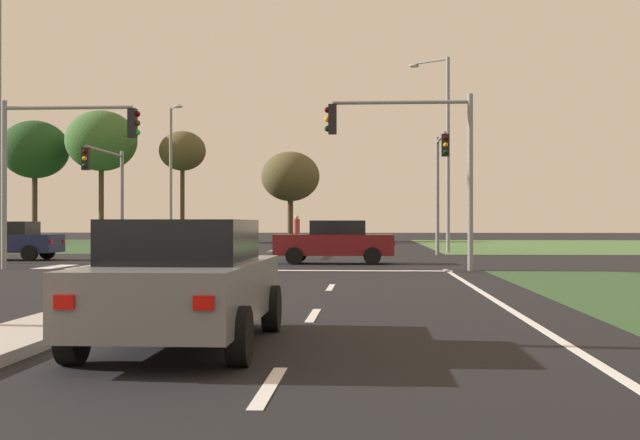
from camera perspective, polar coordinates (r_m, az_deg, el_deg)
The scene contains 28 objects.
ground_plane at distance 34.02m, azimuth -4.07°, elevation -2.75°, with size 200.00×200.00×0.00m, color black.
median_island_near at distance 15.42m, azimuth -13.35°, elevation -5.55°, with size 1.20×22.00×0.14m, color #ADA89E.
median_island_far at distance 58.88m, azimuth -0.90°, elevation -1.61°, with size 1.20×36.00×0.14m, color gray.
lane_dash_near at distance 7.92m, azimuth -3.44°, elevation -11.13°, with size 0.14×2.00×0.01m, color silver.
lane_dash_second at distance 13.84m, azimuth -0.45°, elevation -6.44°, with size 0.14×2.00×0.01m, color silver.
lane_dash_third at distance 19.80m, azimuth 0.72°, elevation -4.56°, with size 0.14×2.00×0.01m, color silver.
edge_line_right at distance 15.96m, azimuth 12.19°, elevation -5.61°, with size 0.14×24.00×0.01m, color silver.
stop_bar_near at distance 26.75m, azimuth 2.07°, elevation -3.43°, with size 6.40×0.50×0.01m, color silver.
crosswalk_bar_near at distance 30.53m, azimuth -17.39°, elevation -3.02°, with size 0.70×2.80×0.01m, color silver.
crosswalk_bar_second at distance 30.14m, azimuth -15.34°, elevation -3.06°, with size 0.70×2.80×0.01m, color silver.
crosswalk_bar_third at distance 29.79m, azimuth -13.25°, elevation -3.10°, with size 0.70×2.80×0.01m, color silver.
crosswalk_bar_fourth at distance 29.48m, azimuth -11.10°, elevation -3.13°, with size 0.70×2.80×0.01m, color silver.
crosswalk_bar_fifth at distance 29.21m, azimuth -8.91°, elevation -3.16°, with size 0.70×2.80×0.01m, color silver.
crosswalk_bar_sixth at distance 28.99m, azimuth -6.69°, elevation -3.18°, with size 0.70×2.80×0.01m, color silver.
car_grey_second at distance 10.49m, azimuth -9.10°, elevation -4.11°, with size 2.01×4.56×1.55m.
car_navy_third at distance 36.80m, azimuth -20.38°, elevation -1.30°, with size 4.35×2.06×1.57m.
car_maroon_fourth at distance 31.42m, azimuth 1.02°, elevation -1.47°, with size 4.45×1.96×1.61m.
traffic_signal_near_left at distance 29.10m, azimuth -17.48°, elevation 4.35°, with size 4.64×0.32×5.54m.
traffic_signal_near_right at distance 27.24m, azimuth 6.51°, elevation 4.78°, with size 4.74×0.32×5.62m.
traffic_signal_far_right at distance 38.84m, azimuth 8.11°, elevation 3.24°, with size 0.32×4.60×5.59m.
traffic_signal_far_left at distance 40.04m, azimuth -14.09°, elevation 2.68°, with size 0.32×5.55×5.01m.
street_lamp_third at distance 44.51m, azimuth 8.41°, elevation 5.09°, with size 2.05×1.49×10.11m.
street_lamp_fourth at distance 55.26m, azimuth -9.98°, elevation 3.45°, with size 1.29×1.99×8.99m.
pedestrian_at_median at distance 47.87m, azimuth -1.57°, elevation -0.51°, with size 0.34×0.34×1.84m.
treeline_near at distance 72.45m, azimuth -18.67°, elevation 4.50°, with size 5.49×5.49×9.82m.
treeline_second at distance 68.73m, azimuth -14.52°, elevation 5.16°, with size 5.58×5.58×10.35m.
treeline_third at distance 67.41m, azimuth -9.25°, elevation 4.56°, with size 3.66×3.66×8.75m.
treeline_fourth at distance 70.23m, azimuth -2.01°, elevation 2.93°, with size 4.85×4.85×7.45m.
Camera 1 is at (4.43, -3.70, 1.51)m, focal length 47.50 mm.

